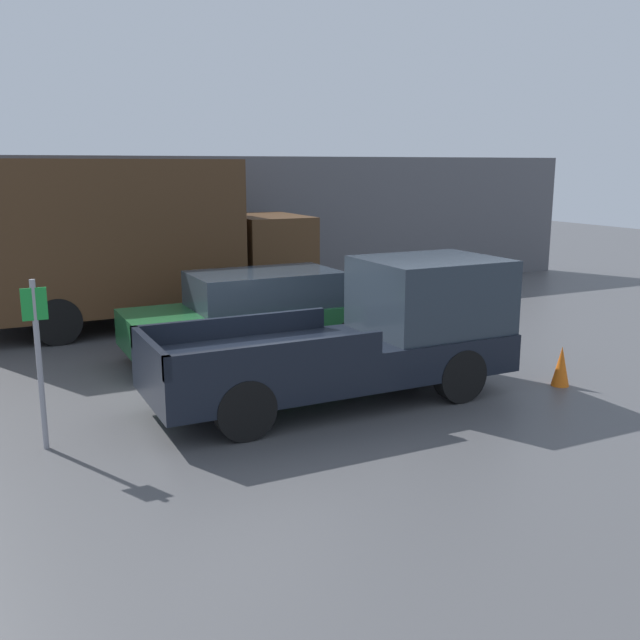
{
  "coord_description": "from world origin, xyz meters",
  "views": [
    {
      "loc": [
        -3.65,
        -9.86,
        3.52
      ],
      "look_at": [
        1.37,
        0.29,
        1.05
      ],
      "focal_mm": 40.0,
      "sensor_mm": 36.0,
      "label": 1
    }
  ],
  "objects_px": {
    "car": "(259,313)",
    "delivery_truck": "(129,240)",
    "newspaper_box": "(248,277)",
    "parking_sign": "(39,355)",
    "traffic_cone": "(561,366)",
    "pickup_truck": "(369,335)"
  },
  "relations": [
    {
      "from": "pickup_truck",
      "to": "parking_sign",
      "type": "distance_m",
      "value": 4.72
    },
    {
      "from": "parking_sign",
      "to": "newspaper_box",
      "type": "relative_size",
      "value": 1.9
    },
    {
      "from": "newspaper_box",
      "to": "traffic_cone",
      "type": "height_order",
      "value": "newspaper_box"
    },
    {
      "from": "newspaper_box",
      "to": "delivery_truck",
      "type": "bearing_deg",
      "value": -149.73
    },
    {
      "from": "pickup_truck",
      "to": "newspaper_box",
      "type": "bearing_deg",
      "value": 81.39
    },
    {
      "from": "traffic_cone",
      "to": "parking_sign",
      "type": "bearing_deg",
      "value": 173.26
    },
    {
      "from": "delivery_truck",
      "to": "newspaper_box",
      "type": "bearing_deg",
      "value": 30.27
    },
    {
      "from": "car",
      "to": "delivery_truck",
      "type": "xyz_separation_m",
      "value": [
        -1.58,
        3.7,
        1.1
      ]
    },
    {
      "from": "parking_sign",
      "to": "traffic_cone",
      "type": "bearing_deg",
      "value": -6.74
    },
    {
      "from": "delivery_truck",
      "to": "newspaper_box",
      "type": "xyz_separation_m",
      "value": [
        3.53,
        2.06,
        -1.35
      ]
    },
    {
      "from": "pickup_truck",
      "to": "car",
      "type": "distance_m",
      "value": 3.03
    },
    {
      "from": "delivery_truck",
      "to": "parking_sign",
      "type": "relative_size",
      "value": 3.45
    },
    {
      "from": "parking_sign",
      "to": "newspaper_box",
      "type": "bearing_deg",
      "value": 55.31
    },
    {
      "from": "car",
      "to": "traffic_cone",
      "type": "relative_size",
      "value": 7.4
    },
    {
      "from": "car",
      "to": "newspaper_box",
      "type": "xyz_separation_m",
      "value": [
        1.95,
        5.76,
        -0.25
      ]
    },
    {
      "from": "car",
      "to": "delivery_truck",
      "type": "height_order",
      "value": "delivery_truck"
    },
    {
      "from": "traffic_cone",
      "to": "pickup_truck",
      "type": "bearing_deg",
      "value": 163.13
    },
    {
      "from": "pickup_truck",
      "to": "newspaper_box",
      "type": "height_order",
      "value": "pickup_truck"
    },
    {
      "from": "car",
      "to": "newspaper_box",
      "type": "relative_size",
      "value": 4.26
    },
    {
      "from": "pickup_truck",
      "to": "traffic_cone",
      "type": "relative_size",
      "value": 8.47
    },
    {
      "from": "pickup_truck",
      "to": "newspaper_box",
      "type": "relative_size",
      "value": 4.88
    },
    {
      "from": "delivery_truck",
      "to": "parking_sign",
      "type": "xyz_separation_m",
      "value": [
        -2.51,
        -6.66,
        -0.69
      ]
    }
  ]
}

